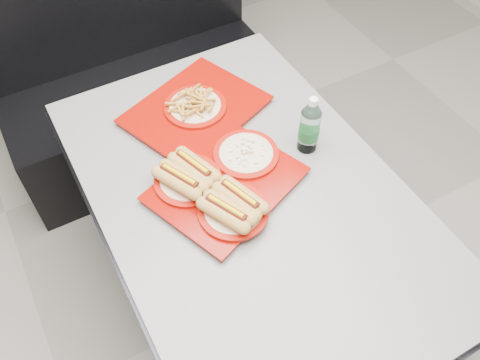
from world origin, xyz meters
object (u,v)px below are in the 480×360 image
tray_far (195,108)px  water_bottle (309,127)px  booth_bench (136,78)px  tray_near (221,183)px  diner_table (248,222)px

tray_far → water_bottle: size_ratio=2.54×
booth_bench → tray_near: size_ratio=2.54×
diner_table → tray_far: (0.01, 0.40, 0.19)m
tray_far → tray_near: bearing=-103.0°
tray_far → diner_table: bearing=-91.3°
tray_near → diner_table: bearing=-33.6°
diner_table → booth_bench: size_ratio=1.05×
booth_bench → tray_near: bearing=-94.0°
diner_table → tray_near: bearing=146.4°
tray_near → water_bottle: water_bottle is taller
booth_bench → tray_far: (0.01, -0.69, 0.37)m
diner_table → booth_bench: booth_bench is taller
diner_table → tray_far: 0.44m
water_bottle → tray_far: bearing=127.8°
tray_near → water_bottle: bearing=4.0°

